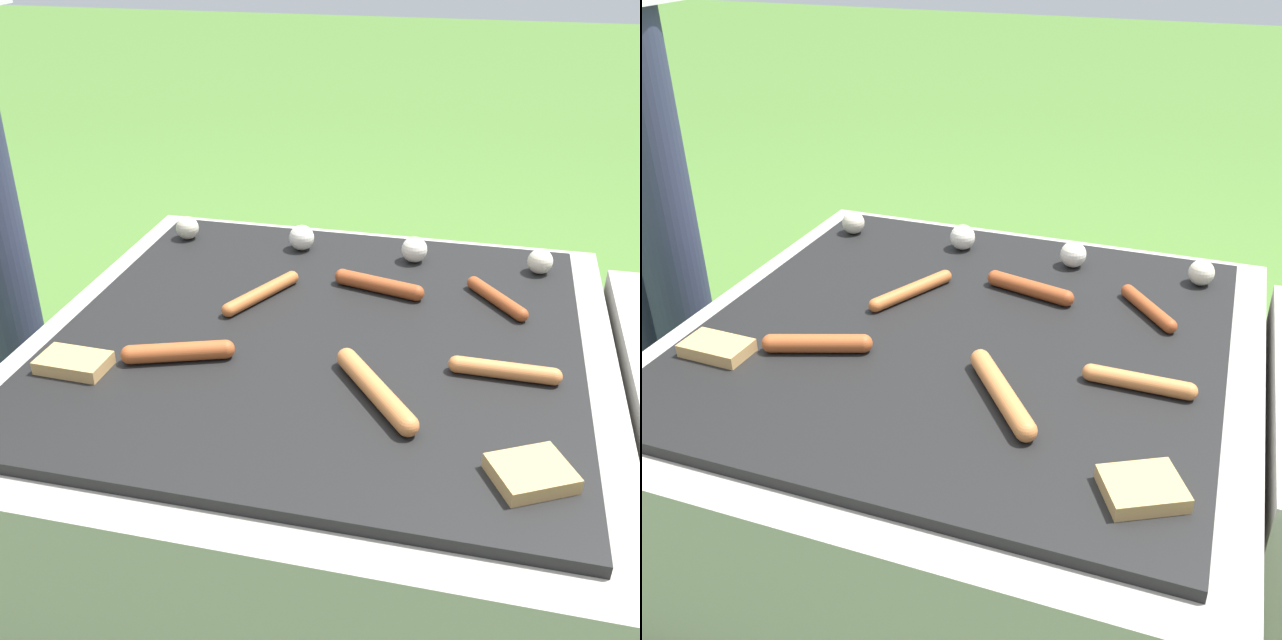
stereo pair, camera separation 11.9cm
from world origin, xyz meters
TOP-DOWN VIEW (x-y plane):
  - ground_plane at (0.00, 0.00)m, footprint 14.00×14.00m
  - grill at (0.00, 0.00)m, footprint 0.93×0.93m
  - sausage_back_center at (0.27, 0.16)m, footprint 0.11×0.13m
  - sausage_mid_left at (-0.12, 0.08)m, footprint 0.09×0.17m
  - sausage_front_center at (0.12, -0.16)m, footprint 0.14×0.17m
  - sausage_front_right at (-0.19, -0.13)m, footprint 0.16×0.08m
  - sausage_back_left at (0.07, 0.16)m, footprint 0.17×0.06m
  - sausage_front_left at (0.29, -0.07)m, footprint 0.16×0.03m
  - bread_slice_right at (-0.33, -0.19)m, footprint 0.10×0.07m
  - bread_slice_left at (0.32, -0.29)m, footprint 0.12×0.11m
  - mushroom_row at (-0.00, 0.30)m, footprint 0.74×0.06m

SIDE VIEW (x-z plane):
  - ground_plane at x=0.00m, z-range 0.00..0.00m
  - grill at x=0.00m, z-range 0.00..0.40m
  - bread_slice_right at x=-0.33m, z-range 0.40..0.42m
  - bread_slice_left at x=0.32m, z-range 0.40..0.42m
  - sausage_mid_left at x=-0.12m, z-range 0.40..0.42m
  - sausage_back_center at x=0.27m, z-range 0.40..0.42m
  - sausage_front_left at x=0.29m, z-range 0.40..0.42m
  - sausage_back_left at x=0.07m, z-range 0.40..0.43m
  - sausage_front_right at x=-0.19m, z-range 0.40..0.43m
  - sausage_front_center at x=0.12m, z-range 0.40..0.43m
  - mushroom_row at x=0.00m, z-range 0.40..0.45m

